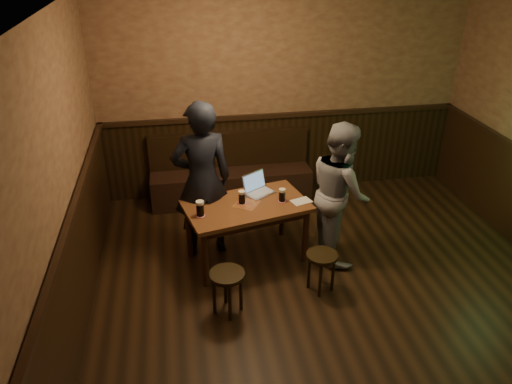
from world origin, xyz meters
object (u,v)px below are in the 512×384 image
at_px(bench, 231,179).
at_px(pint_right, 282,195).
at_px(pint_mid, 242,197).
at_px(pub_table, 246,212).
at_px(pint_left, 200,208).
at_px(person_grey, 340,192).
at_px(laptop, 257,188).
at_px(stool_left, 227,281).
at_px(stool_right, 322,261).
at_px(person_suit, 202,181).

height_order(bench, pint_right, bench).
bearing_deg(pint_mid, pub_table, -28.70).
xyz_separation_m(pint_left, person_grey, (1.56, 0.10, 0.01)).
height_order(pub_table, pint_mid, pint_mid).
relative_size(laptop, person_grey, 0.25).
bearing_deg(pint_right, bench, 105.28).
relative_size(stool_left, pint_mid, 3.01).
distance_m(pint_right, person_grey, 0.65).
relative_size(bench, laptop, 5.49).
xyz_separation_m(bench, pint_mid, (-0.05, -1.45, 0.48)).
height_order(stool_left, laptop, laptop).
relative_size(bench, stool_right, 4.97).
bearing_deg(pint_right, pint_left, -169.63).
relative_size(stool_right, pint_mid, 2.84).
relative_size(pint_mid, pint_right, 1.02).
height_order(pub_table, stool_left, pub_table).
bearing_deg(pub_table, bench, 76.79).
height_order(bench, person_suit, person_suit).
bearing_deg(stool_left, bench, 82.16).
distance_m(stool_right, person_grey, 0.85).
bearing_deg(pint_left, pub_table, 17.84).
distance_m(pint_right, laptop, 0.35).
bearing_deg(pint_mid, laptop, 47.41).
relative_size(bench, stool_left, 4.68).
height_order(stool_right, person_suit, person_suit).
xyz_separation_m(pint_left, person_suit, (0.06, 0.42, 0.12)).
height_order(stool_left, person_grey, person_grey).
height_order(pint_left, laptop, laptop).
bearing_deg(laptop, pub_table, -155.11).
relative_size(pub_table, person_suit, 0.80).
xyz_separation_m(bench, pub_table, (-0.00, -1.47, 0.31)).
bearing_deg(bench, person_suit, -110.62).
distance_m(stool_left, person_grey, 1.65).
bearing_deg(stool_right, pub_table, 134.64).
height_order(stool_left, pint_mid, pint_mid).
bearing_deg(laptop, person_suit, 148.50).
relative_size(bench, person_grey, 1.36).
bearing_deg(person_grey, stool_left, 120.60).
distance_m(pub_table, stool_right, 1.01).
bearing_deg(pint_left, stool_right, -23.66).
bearing_deg(stool_left, person_suit, 96.85).
height_order(stool_left, person_suit, person_suit).
distance_m(pint_left, pint_mid, 0.51).
xyz_separation_m(pub_table, stool_left, (-0.32, -0.88, -0.25)).
height_order(pint_right, person_suit, person_suit).
bearing_deg(laptop, person_grey, -52.30).
bearing_deg(person_suit, pub_table, 144.53).
height_order(stool_left, stool_right, stool_left).
height_order(stool_right, laptop, laptop).
xyz_separation_m(pint_mid, person_grey, (1.09, -0.09, 0.02)).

